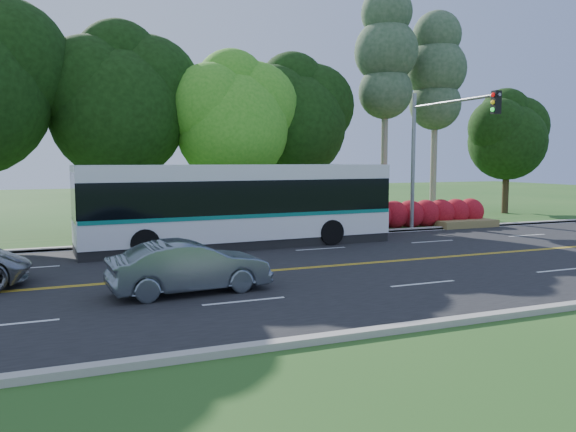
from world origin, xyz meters
name	(u,v)px	position (x,y,z in m)	size (l,w,h in m)	color
ground	(376,263)	(0.00, 0.00, 0.00)	(120.00, 120.00, 0.00)	#25531B
road	(376,263)	(0.00, 0.00, 0.01)	(60.00, 14.00, 0.02)	black
curb_north	(297,236)	(0.00, 7.15, 0.07)	(60.00, 0.30, 0.15)	#A9A398
curb_south	(533,311)	(0.00, -7.15, 0.07)	(60.00, 0.30, 0.15)	#A9A398
grass_verge	(283,232)	(0.00, 9.00, 0.05)	(60.00, 4.00, 0.10)	#25531B
lane_markings	(374,262)	(-0.09, 0.00, 0.02)	(57.60, 13.82, 0.00)	gold
tree_row	(166,99)	(-5.15, 12.13, 6.73)	(44.70, 9.10, 13.84)	black
bougainvillea_hedge	(413,215)	(7.18, 8.15, 0.72)	(9.50, 2.25, 1.50)	maroon
traffic_signal	(436,138)	(6.49, 5.40, 4.67)	(0.42, 6.10, 7.00)	gray
transit_bus	(239,206)	(-3.37, 5.44, 1.71)	(13.16, 3.36, 3.42)	white
sedan	(190,267)	(-7.08, -2.03, 0.73)	(1.51, 4.33, 1.43)	slate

